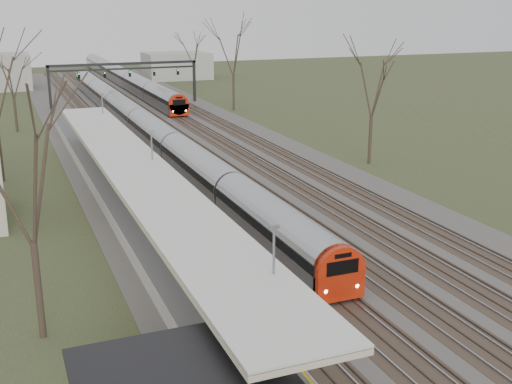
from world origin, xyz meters
The scene contains 8 objects.
track_bed centered at (0.26, 55.00, 0.06)m, with size 24.00×160.00×0.22m.
platform centered at (-9.05, 37.50, 0.50)m, with size 3.50×69.00×1.00m, color #9E9B93.
canopy centered at (-9.05, 32.99, 3.93)m, with size 4.10×50.00×3.11m.
signal_gantry centered at (0.29, 84.99, 4.91)m, with size 21.00×0.59×6.08m.
tree_west_near centered at (-16.00, 20.00, 7.29)m, with size 5.00×5.00×10.30m.
tree_east_far centered at (14.00, 42.00, 7.29)m, with size 5.00×5.00×10.30m.
train_near centered at (-2.50, 62.66, 1.48)m, with size 2.62×90.21×3.05m.
train_far centered at (4.50, 109.19, 1.48)m, with size 2.62×75.21×3.05m.
Camera 1 is at (-16.79, -6.65, 14.00)m, focal length 45.00 mm.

